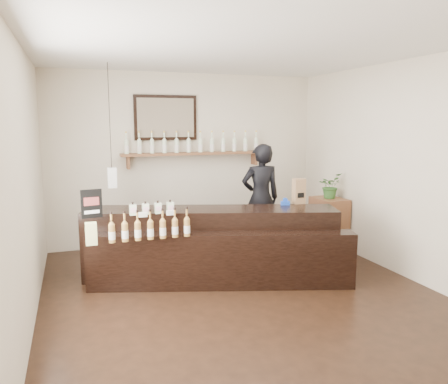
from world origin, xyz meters
The scene contains 10 objects.
ground centered at (0.00, 0.00, 0.00)m, with size 5.00×5.00×0.00m, color black.
room_shell centered at (0.00, 0.00, 1.70)m, with size 5.00×5.00×5.00m.
back_wall_decor centered at (-0.15, 2.37, 1.76)m, with size 2.66×0.96×1.69m.
counter centered at (-0.16, 0.58, 0.43)m, with size 3.26×1.81×1.06m.
promo_sign centered at (-1.62, 0.63, 1.07)m, with size 0.24×0.06×0.34m.
paper_bag centered at (1.10, 0.65, 1.08)m, with size 0.16×0.12×0.34m.
tape_dispenser centered at (0.87, 0.60, 0.94)m, with size 0.13×0.07×0.10m.
side_cabinet centered at (2.00, 1.28, 0.41)m, with size 0.44×0.58×0.82m.
potted_plant centered at (2.00, 1.28, 1.02)m, with size 0.36×0.31×0.40m, color #326227.
shopkeeper centered at (0.93, 1.55, 0.95)m, with size 0.69×0.46×1.90m, color black.
Camera 1 is at (-1.80, -4.58, 2.01)m, focal length 35.00 mm.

